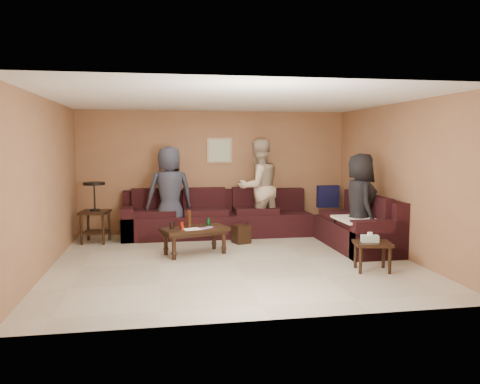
{
  "coord_description": "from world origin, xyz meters",
  "views": [
    {
      "loc": [
        -1.11,
        -7.1,
        1.84
      ],
      "look_at": [
        0.25,
        0.85,
        1.0
      ],
      "focal_mm": 35.0,
      "sensor_mm": 36.0,
      "label": 1
    }
  ],
  "objects_px": {
    "end_table_left": "(95,211)",
    "side_table_right": "(372,246)",
    "sectional_sofa": "(263,223)",
    "person_left": "(170,193)",
    "person_right": "(360,203)",
    "person_middle": "(259,187)",
    "coffee_table": "(195,232)",
    "waste_bin": "(241,234)"
  },
  "relations": [
    {
      "from": "coffee_table",
      "to": "person_left",
      "type": "height_order",
      "value": "person_left"
    },
    {
      "from": "end_table_left",
      "to": "person_middle",
      "type": "bearing_deg",
      "value": 3.76
    },
    {
      "from": "side_table_right",
      "to": "waste_bin",
      "type": "relative_size",
      "value": 1.74
    },
    {
      "from": "end_table_left",
      "to": "side_table_right",
      "type": "bearing_deg",
      "value": -32.65
    },
    {
      "from": "person_right",
      "to": "coffee_table",
      "type": "bearing_deg",
      "value": 88.94
    },
    {
      "from": "coffee_table",
      "to": "side_table_right",
      "type": "bearing_deg",
      "value": -30.72
    },
    {
      "from": "side_table_right",
      "to": "person_left",
      "type": "height_order",
      "value": "person_left"
    },
    {
      "from": "sectional_sofa",
      "to": "person_left",
      "type": "distance_m",
      "value": 1.88
    },
    {
      "from": "waste_bin",
      "to": "person_left",
      "type": "height_order",
      "value": "person_left"
    },
    {
      "from": "side_table_right",
      "to": "person_right",
      "type": "bearing_deg",
      "value": 74.67
    },
    {
      "from": "sectional_sofa",
      "to": "coffee_table",
      "type": "height_order",
      "value": "sectional_sofa"
    },
    {
      "from": "end_table_left",
      "to": "sectional_sofa",
      "type": "bearing_deg",
      "value": -5.1
    },
    {
      "from": "side_table_right",
      "to": "waste_bin",
      "type": "bearing_deg",
      "value": 124.87
    },
    {
      "from": "sectional_sofa",
      "to": "waste_bin",
      "type": "xyz_separation_m",
      "value": [
        -0.46,
        -0.21,
        -0.16
      ]
    },
    {
      "from": "end_table_left",
      "to": "person_left",
      "type": "xyz_separation_m",
      "value": [
        1.38,
        0.08,
        0.31
      ]
    },
    {
      "from": "coffee_table",
      "to": "waste_bin",
      "type": "distance_m",
      "value": 1.2
    },
    {
      "from": "end_table_left",
      "to": "coffee_table",
      "type": "bearing_deg",
      "value": -35.22
    },
    {
      "from": "side_table_right",
      "to": "person_left",
      "type": "relative_size",
      "value": 0.33
    },
    {
      "from": "person_right",
      "to": "waste_bin",
      "type": "bearing_deg",
      "value": 65.76
    },
    {
      "from": "sectional_sofa",
      "to": "coffee_table",
      "type": "xyz_separation_m",
      "value": [
        -1.38,
        -0.96,
        0.06
      ]
    },
    {
      "from": "end_table_left",
      "to": "person_middle",
      "type": "distance_m",
      "value": 3.17
    },
    {
      "from": "side_table_right",
      "to": "person_middle",
      "type": "distance_m",
      "value": 3.14
    },
    {
      "from": "sectional_sofa",
      "to": "end_table_left",
      "type": "relative_size",
      "value": 4.11
    },
    {
      "from": "sectional_sofa",
      "to": "person_right",
      "type": "xyz_separation_m",
      "value": [
        1.39,
        -1.24,
        0.51
      ]
    },
    {
      "from": "end_table_left",
      "to": "person_right",
      "type": "distance_m",
      "value": 4.78
    },
    {
      "from": "side_table_right",
      "to": "person_middle",
      "type": "height_order",
      "value": "person_middle"
    },
    {
      "from": "end_table_left",
      "to": "side_table_right",
      "type": "relative_size",
      "value": 1.93
    },
    {
      "from": "end_table_left",
      "to": "person_middle",
      "type": "xyz_separation_m",
      "value": [
        3.14,
        0.21,
        0.37
      ]
    },
    {
      "from": "person_left",
      "to": "person_right",
      "type": "xyz_separation_m",
      "value": [
        3.15,
        -1.61,
        -0.06
      ]
    },
    {
      "from": "waste_bin",
      "to": "person_right",
      "type": "relative_size",
      "value": 0.2
    },
    {
      "from": "end_table_left",
      "to": "person_right",
      "type": "xyz_separation_m",
      "value": [
        4.52,
        -1.52,
        0.25
      ]
    },
    {
      "from": "side_table_right",
      "to": "person_right",
      "type": "xyz_separation_m",
      "value": [
        0.32,
        1.17,
        0.46
      ]
    },
    {
      "from": "end_table_left",
      "to": "waste_bin",
      "type": "bearing_deg",
      "value": -10.42
    },
    {
      "from": "waste_bin",
      "to": "person_right",
      "type": "bearing_deg",
      "value": -29.05
    },
    {
      "from": "side_table_right",
      "to": "coffee_table",
      "type": "bearing_deg",
      "value": 149.28
    },
    {
      "from": "coffee_table",
      "to": "person_middle",
      "type": "bearing_deg",
      "value": 46.08
    },
    {
      "from": "person_left",
      "to": "person_right",
      "type": "distance_m",
      "value": 3.53
    },
    {
      "from": "coffee_table",
      "to": "end_table_left",
      "type": "bearing_deg",
      "value": 144.78
    },
    {
      "from": "person_right",
      "to": "end_table_left",
      "type": "bearing_deg",
      "value": 76.22
    },
    {
      "from": "coffee_table",
      "to": "person_middle",
      "type": "xyz_separation_m",
      "value": [
        1.39,
        1.44,
        0.58
      ]
    },
    {
      "from": "side_table_right",
      "to": "person_left",
      "type": "distance_m",
      "value": 4.0
    },
    {
      "from": "person_left",
      "to": "side_table_right",
      "type": "bearing_deg",
      "value": 124.08
    }
  ]
}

